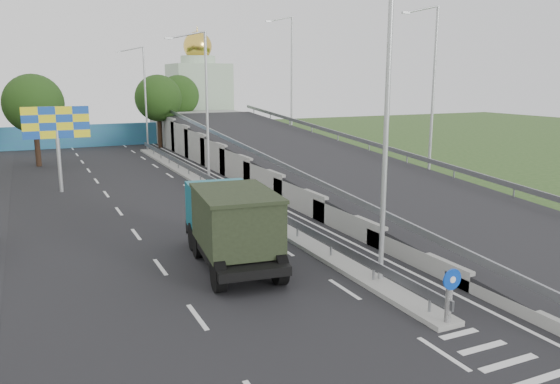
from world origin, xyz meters
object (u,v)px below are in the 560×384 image
lamp_post_mid (204,100)px  dump_truck (231,221)px  lamp_post_far (143,93)px  church (199,93)px  sign_bollard (450,295)px  lamp_post_near (382,122)px  billboard (56,127)px

lamp_post_mid → dump_truck: size_ratio=1.38×
lamp_post_far → church: 17.15m
lamp_post_mid → church: church is taller
sign_bollard → lamp_post_near: bearing=88.4°
sign_bollard → lamp_post_far: bearing=89.9°
sign_bollard → lamp_post_mid: size_ratio=0.17×
lamp_post_mid → church: (9.89, 34.00, -0.50)m
billboard → sign_bollard: bearing=-70.8°
sign_bollard → billboard: 27.53m
lamp_post_mid → sign_bollard: bearing=-90.3°
lamp_post_near → billboard: (-9.11, 22.00, -1.62)m
sign_bollard → church: church is taller
lamp_post_near → lamp_post_mid: bearing=90.0°
lamp_post_near → lamp_post_far: 40.00m
church → dump_truck: church is taller
church → sign_bollard: bearing=-99.8°
lamp_post_mid → billboard: 9.47m
lamp_post_mid → lamp_post_near: bearing=-90.0°
lamp_post_near → dump_truck: size_ratio=1.38×
lamp_post_mid → billboard: size_ratio=1.83×
lamp_post_far → billboard: lamp_post_far is taller
lamp_post_mid → dump_truck: bearing=-104.0°
billboard → dump_truck: bearing=-73.6°
lamp_post_near → church: church is taller
lamp_post_far → lamp_post_mid: bearing=-90.0°
sign_bollard → lamp_post_far: (0.11, 43.83, 4.77)m
dump_truck → sign_bollard: bearing=-58.4°
billboard → dump_truck: 18.57m
lamp_post_far → dump_truck: lamp_post_far is taller
lamp_post_mid → church: bearing=73.8°
sign_bollard → lamp_post_far: lamp_post_far is taller
lamp_post_near → church: (9.89, 54.00, -0.50)m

